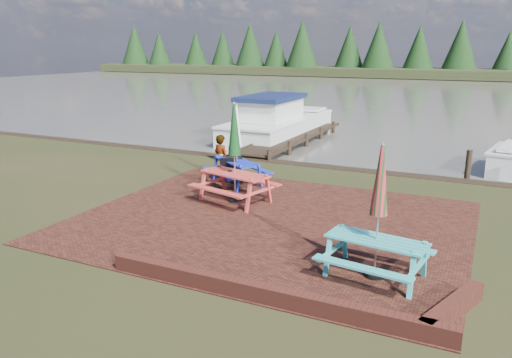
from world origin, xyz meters
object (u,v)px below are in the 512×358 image
object	(u,v)px
chalkboard	(231,170)
picnic_table_red	(235,168)
boat_jetty	(277,124)
picnic_table_teal	(377,233)
person	(221,135)
jetty	(292,138)
picnic_table_blue	(237,157)

from	to	relation	value
chalkboard	picnic_table_red	bearing A→B (deg)	-69.30
picnic_table_red	boat_jetty	distance (m)	10.96
picnic_table_red	picnic_table_teal	bearing A→B (deg)	-19.16
boat_jetty	person	bearing A→B (deg)	-85.53
person	picnic_table_red	bearing A→B (deg)	142.29
picnic_table_red	person	bearing A→B (deg)	138.08
picnic_table_teal	picnic_table_red	xyz separation A→B (m)	(-4.40, 2.94, 0.07)
chalkboard	jetty	distance (m)	7.73
picnic_table_blue	chalkboard	distance (m)	0.45
picnic_table_blue	chalkboard	bearing A→B (deg)	-142.71
chalkboard	boat_jetty	bearing A→B (deg)	93.67
picnic_table_blue	chalkboard	xyz separation A→B (m)	(-0.19, -0.01, -0.41)
picnic_table_teal	picnic_table_blue	bearing A→B (deg)	146.83
picnic_table_teal	boat_jetty	distance (m)	15.42
picnic_table_teal	picnic_table_red	distance (m)	5.29
jetty	boat_jetty	world-z (taller)	boat_jetty
picnic_table_teal	person	world-z (taller)	picnic_table_teal
picnic_table_blue	chalkboard	size ratio (longest dim) A/B	2.89
picnic_table_teal	jetty	world-z (taller)	picnic_table_teal
jetty	person	xyz separation A→B (m)	(-0.81, -4.99, 0.84)
chalkboard	person	distance (m)	3.28
picnic_table_teal	picnic_table_red	world-z (taller)	picnic_table_red
picnic_table_teal	person	size ratio (longest dim) A/B	1.28
picnic_table_red	jetty	distance (m)	9.50
person	picnic_table_blue	bearing A→B (deg)	146.34
jetty	boat_jetty	distance (m)	1.76
picnic_table_teal	picnic_table_red	bearing A→B (deg)	154.36
picnic_table_teal	picnic_table_blue	xyz separation A→B (m)	(-5.18, 4.54, -0.01)
picnic_table_teal	jetty	size ratio (longest dim) A/B	0.27
person	chalkboard	bearing A→B (deg)	143.55
picnic_table_red	person	distance (m)	5.11
person	boat_jetty	bearing A→B (deg)	-67.45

